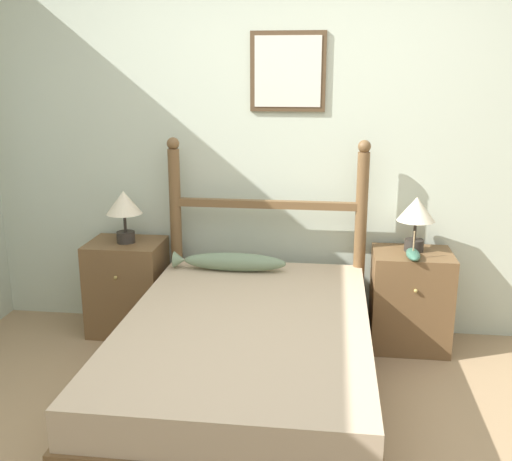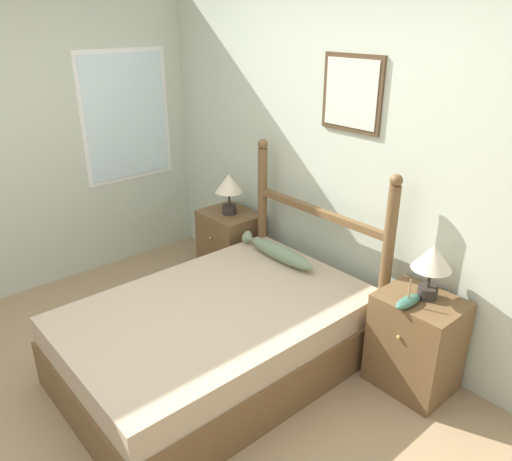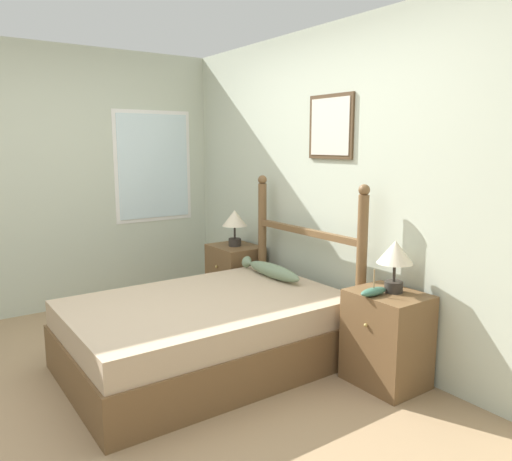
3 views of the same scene
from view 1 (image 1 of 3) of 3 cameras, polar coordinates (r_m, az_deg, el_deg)
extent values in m
cube|color=beige|center=(4.04, 3.42, 8.03)|extent=(6.40, 0.06, 2.55)
cube|color=#4C3823|center=(3.97, 3.05, 14.88)|extent=(0.49, 0.02, 0.50)
cube|color=beige|center=(3.96, 3.04, 14.88)|extent=(0.43, 0.01, 0.44)
cube|color=brown|center=(3.32, -0.91, -13.88)|extent=(1.31, 1.98, 0.32)
cube|color=tan|center=(3.21, -0.93, -9.90)|extent=(1.27, 1.94, 0.19)
cylinder|color=brown|center=(4.12, -7.58, -1.05)|extent=(0.08, 0.08, 1.27)
sphere|color=brown|center=(3.99, -7.91, 8.21)|extent=(0.08, 0.08, 0.08)
cylinder|color=brown|center=(3.99, 9.84, -1.67)|extent=(0.08, 0.08, 1.27)
sphere|color=brown|center=(3.86, 10.29, 7.88)|extent=(0.08, 0.08, 0.08)
cube|color=brown|center=(3.94, 1.01, 2.52)|extent=(1.24, 0.05, 0.05)
cube|color=brown|center=(4.24, -12.13, -5.25)|extent=(0.50, 0.40, 0.64)
sphere|color=tan|center=(4.00, -13.24, -4.39)|extent=(0.02, 0.02, 0.02)
cube|color=brown|center=(4.04, 14.45, -6.40)|extent=(0.50, 0.40, 0.64)
sphere|color=tan|center=(3.80, 14.97, -5.58)|extent=(0.02, 0.02, 0.02)
cylinder|color=#2D2823|center=(4.12, -12.29, -0.61)|extent=(0.12, 0.12, 0.07)
cylinder|color=#2D2823|center=(4.09, -12.37, 0.73)|extent=(0.02, 0.02, 0.12)
cone|color=beige|center=(4.06, -12.48, 2.64)|extent=(0.24, 0.24, 0.15)
cylinder|color=#2D2823|center=(3.97, 14.80, -1.36)|extent=(0.12, 0.12, 0.07)
cylinder|color=#2D2823|center=(3.94, 14.90, 0.03)|extent=(0.02, 0.02, 0.12)
cone|color=beige|center=(3.91, 15.03, 2.00)|extent=(0.24, 0.24, 0.15)
ellipsoid|color=#386651|center=(3.81, 14.73, -2.22)|extent=(0.08, 0.22, 0.05)
cylinder|color=#997F56|center=(3.78, 14.82, -0.95)|extent=(0.01, 0.01, 0.12)
ellipsoid|color=gray|center=(3.87, -2.04, -3.02)|extent=(0.67, 0.12, 0.12)
cone|color=gray|center=(3.94, -7.29, -2.79)|extent=(0.07, 0.11, 0.11)
camera|label=2|loc=(2.28, 66.85, 18.42)|focal=35.00mm
camera|label=3|loc=(2.90, 73.21, 1.56)|focal=35.00mm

